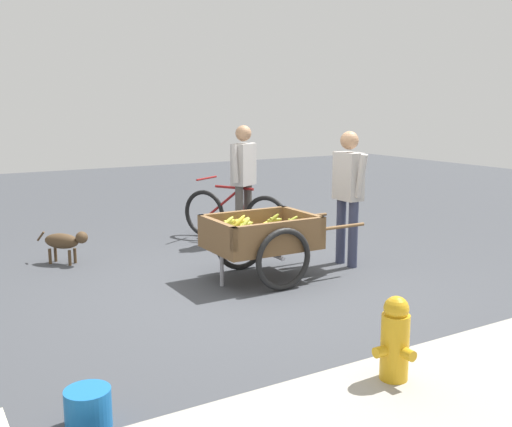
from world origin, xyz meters
The scene contains 8 objects.
ground_plane centered at (0.00, 0.00, 0.00)m, with size 24.00×24.00×0.00m, color #3D3F44.
fruit_cart centered at (-0.24, -0.23, 0.44)m, with size 1.66×0.95×0.72m.
vendor_person centered at (-1.39, -0.21, 0.92)m, with size 0.21×0.58×1.55m.
bicycle centered at (-0.87, -1.98, 0.35)m, with size 0.85×1.48×0.85m.
cyclist_person centered at (-0.95, -1.85, 0.93)m, with size 0.47×0.34×1.57m.
dog centered at (1.40, -1.93, 0.27)m, with size 0.49×0.52×0.40m.
fire_hydrant centered at (0.38, 2.44, 0.33)m, with size 0.25×0.25×0.67m.
plastic_bucket centered at (2.17, 1.81, 0.12)m, with size 0.27×0.27×0.23m, color #1966B2.
Camera 1 is at (2.97, 5.07, 1.86)m, focal length 42.17 mm.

